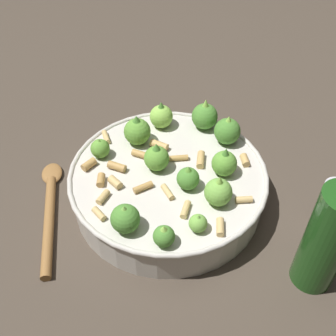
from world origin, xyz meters
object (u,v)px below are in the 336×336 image
(pepper_shaker, at_px, (329,207))
(wooden_spoon, at_px, (50,207))
(cooking_pan, at_px, (169,180))
(olive_oil_bottle, at_px, (328,238))

(pepper_shaker, relative_size, wooden_spoon, 0.39)
(cooking_pan, relative_size, wooden_spoon, 1.33)
(pepper_shaker, bearing_deg, olive_oil_bottle, -30.04)
(pepper_shaker, distance_m, wooden_spoon, 0.44)
(pepper_shaker, xyz_separation_m, olive_oil_bottle, (0.09, -0.05, 0.05))
(wooden_spoon, bearing_deg, cooking_pan, 92.67)
(cooking_pan, distance_m, olive_oil_bottle, 0.26)
(cooking_pan, xyz_separation_m, pepper_shaker, (0.09, 0.24, 0.01))
(olive_oil_bottle, bearing_deg, pepper_shaker, 149.96)
(pepper_shaker, height_order, wooden_spoon, pepper_shaker)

